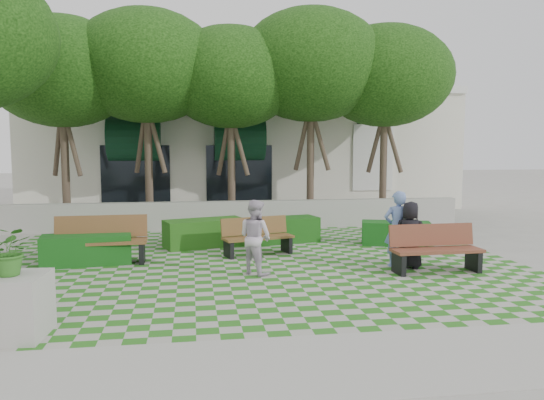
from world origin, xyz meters
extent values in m
plane|color=gray|center=(0.00, 0.00, 0.00)|extent=(90.00, 90.00, 0.00)
plane|color=#2B721E|center=(0.00, 1.00, 0.01)|extent=(12.00, 12.00, 0.00)
cube|color=#9E9B93|center=(0.00, -4.70, 0.01)|extent=(16.00, 2.00, 0.01)
cube|color=#9E9B93|center=(0.00, 6.20, 0.45)|extent=(15.00, 0.36, 0.90)
cube|color=brown|center=(3.73, -0.43, 0.48)|extent=(1.92, 0.63, 0.06)
cube|color=brown|center=(3.72, -0.15, 0.76)|extent=(1.91, 0.18, 0.48)
cube|color=black|center=(2.88, -0.45, 0.23)|extent=(0.12, 0.53, 0.47)
cube|color=black|center=(4.57, -0.40, 0.23)|extent=(0.12, 0.53, 0.47)
cube|color=brown|center=(0.23, 1.94, 0.44)|extent=(1.82, 1.00, 0.06)
cube|color=brown|center=(0.16, 2.18, 0.70)|extent=(1.71, 0.61, 0.44)
cube|color=black|center=(-0.52, 1.72, 0.21)|extent=(0.23, 0.49, 0.43)
cube|color=black|center=(0.97, 2.15, 0.21)|extent=(0.23, 0.49, 0.43)
cube|color=brown|center=(-3.43, 1.44, 0.51)|extent=(2.08, 0.69, 0.07)
cube|color=brown|center=(-3.44, 1.74, 0.82)|extent=(2.06, 0.21, 0.52)
cube|color=black|center=(-4.34, 1.42, 0.25)|extent=(0.13, 0.58, 0.50)
cube|color=black|center=(-2.51, 1.47, 0.25)|extent=(0.13, 0.58, 0.50)
cube|color=#134A17|center=(4.08, 2.72, 0.32)|extent=(1.93, 1.21, 0.63)
cube|color=#164913|center=(1.10, 3.56, 0.35)|extent=(2.11, 1.24, 0.69)
cube|color=#1E5015|center=(-1.05, 3.25, 0.37)|extent=(2.24, 1.43, 0.73)
cube|color=#124515|center=(-3.73, 1.51, 0.34)|extent=(2.02, 1.03, 0.68)
cube|color=#9E9B93|center=(-3.85, -3.13, 0.44)|extent=(0.95, 0.95, 0.88)
imported|color=#306F22|center=(-3.85, -3.13, 1.23)|extent=(0.66, 0.58, 0.69)
imported|color=#6882BE|center=(3.12, 0.28, 0.84)|extent=(0.63, 0.42, 1.68)
imported|color=black|center=(3.32, 0.05, 0.74)|extent=(0.86, 0.79, 1.47)
imported|color=silver|center=(-0.07, 0.05, 0.78)|extent=(0.94, 0.96, 1.56)
cylinder|color=#47382B|center=(-5.50, 7.60, 1.82)|extent=(0.26, 0.26, 3.64)
ellipsoid|color=#1E4C11|center=(-5.50, 7.60, 5.07)|extent=(4.80, 4.80, 3.60)
cylinder|color=#47382B|center=(-2.80, 7.60, 1.90)|extent=(0.26, 0.26, 3.81)
ellipsoid|color=#1E4C11|center=(-2.80, 7.60, 5.30)|extent=(5.00, 5.00, 3.75)
cylinder|color=#47382B|center=(0.00, 7.60, 1.79)|extent=(0.26, 0.26, 3.58)
ellipsoid|color=#1E4C11|center=(0.00, 7.60, 4.99)|extent=(4.60, 4.60, 3.45)
cylinder|color=#47382B|center=(2.80, 7.60, 1.96)|extent=(0.26, 0.26, 3.92)
ellipsoid|color=#1E4C11|center=(2.80, 7.60, 5.46)|extent=(5.20, 5.20, 3.90)
cylinder|color=#47382B|center=(5.50, 7.60, 1.85)|extent=(0.26, 0.26, 3.70)
ellipsoid|color=#1E4C11|center=(5.50, 7.60, 5.15)|extent=(4.80, 4.80, 3.60)
cube|color=silver|center=(1.00, 14.20, 2.50)|extent=(18.00, 8.00, 5.00)
cube|color=white|center=(1.00, 10.20, 5.00)|extent=(18.00, 0.30, 0.30)
cube|color=black|center=(6.00, 10.18, 2.20)|extent=(1.40, 0.10, 2.40)
cylinder|color=#0F3820|center=(-3.50, 10.18, 3.00)|extent=(3.00, 1.80, 1.80)
cube|color=black|center=(-3.50, 10.18, 1.60)|extent=(2.60, 0.08, 2.20)
cylinder|color=#0F3820|center=(0.50, 10.18, 3.00)|extent=(3.00, 1.80, 1.80)
cube|color=black|center=(0.50, 10.18, 1.60)|extent=(2.60, 0.08, 2.20)
camera|label=1|loc=(-1.36, -10.77, 2.66)|focal=35.00mm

